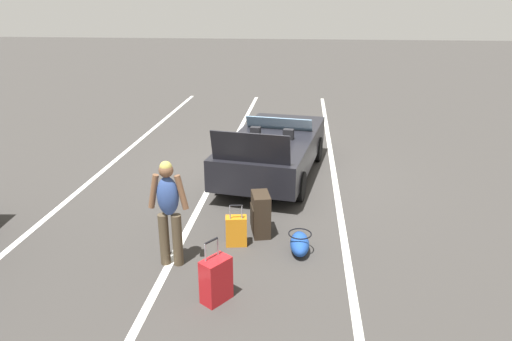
# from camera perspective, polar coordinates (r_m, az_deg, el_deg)

# --- Properties ---
(ground_plane) EXTENTS (80.00, 80.00, 0.00)m
(ground_plane) POSITION_cam_1_polar(r_m,az_deg,el_deg) (10.69, 2.13, -0.53)
(ground_plane) COLOR #383533
(lot_line_near) EXTENTS (18.00, 0.12, 0.01)m
(lot_line_near) POSITION_cam_1_polar(r_m,az_deg,el_deg) (10.69, 9.58, -0.80)
(lot_line_near) COLOR silver
(lot_line_near) RESTS_ON ground_plane
(lot_line_mid) EXTENTS (18.00, 0.12, 0.01)m
(lot_line_mid) POSITION_cam_1_polar(r_m,az_deg,el_deg) (10.84, -4.79, -0.28)
(lot_line_mid) COLOR silver
(lot_line_mid) RESTS_ON ground_plane
(lot_line_far) EXTENTS (18.00, 0.12, 0.01)m
(lot_line_far) POSITION_cam_1_polar(r_m,az_deg,el_deg) (11.63, -17.98, 0.21)
(lot_line_far) COLOR silver
(lot_line_far) RESTS_ON ground_plane
(convertible_car) EXTENTS (4.36, 2.39, 1.54)m
(convertible_car) POSITION_cam_1_polar(r_m,az_deg,el_deg) (10.68, 2.41, 2.80)
(convertible_car) COLOR black
(convertible_car) RESTS_ON ground_plane
(suitcase_large_black) EXTENTS (0.53, 0.39, 0.74)m
(suitcase_large_black) POSITION_cam_1_polar(r_m,az_deg,el_deg) (7.89, 0.56, -5.39)
(suitcase_large_black) COLOR #2D2319
(suitcase_large_black) RESTS_ON ground_plane
(suitcase_medium_bright) EXTENTS (0.46, 0.43, 0.88)m
(suitcase_medium_bright) POSITION_cam_1_polar(r_m,az_deg,el_deg) (6.30, -4.92, -13.22)
(suitcase_medium_bright) COLOR red
(suitcase_medium_bright) RESTS_ON ground_plane
(suitcase_small_carryon) EXTENTS (0.25, 0.37, 0.74)m
(suitcase_small_carryon) POSITION_cam_1_polar(r_m,az_deg,el_deg) (7.61, -2.44, -7.40)
(suitcase_small_carryon) COLOR orange
(suitcase_small_carryon) RESTS_ON ground_plane
(duffel_bag) EXTENTS (0.65, 0.39, 0.34)m
(duffel_bag) POSITION_cam_1_polar(r_m,az_deg,el_deg) (7.46, 5.37, -8.89)
(duffel_bag) COLOR #1E479E
(duffel_bag) RESTS_ON ground_plane
(traveler_person) EXTENTS (0.22, 0.60, 1.65)m
(traveler_person) POSITION_cam_1_polar(r_m,az_deg,el_deg) (6.90, -10.67, -4.54)
(traveler_person) COLOR #4C3F2D
(traveler_person) RESTS_ON ground_plane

